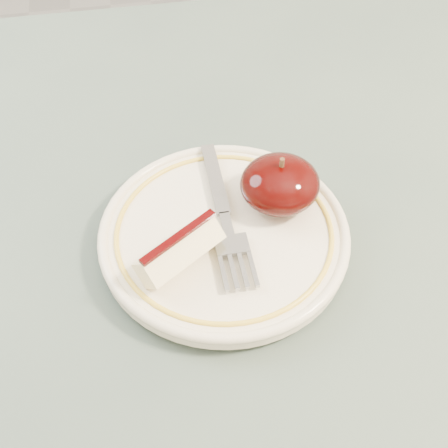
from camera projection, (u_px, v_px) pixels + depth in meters
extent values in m
cylinder|color=brown|center=(433.00, 201.00, 1.09)|extent=(0.05, 0.05, 0.71)
cube|color=#46574D|center=(273.00, 311.00, 0.51)|extent=(0.90, 0.90, 0.04)
cylinder|color=#ECE4C6|center=(224.00, 243.00, 0.53)|extent=(0.11, 0.11, 0.01)
cylinder|color=#ECE4C6|center=(224.00, 236.00, 0.52)|extent=(0.21, 0.21, 0.01)
torus|color=#ECE4C6|center=(224.00, 233.00, 0.52)|extent=(0.21, 0.21, 0.01)
torus|color=gold|center=(224.00, 231.00, 0.51)|extent=(0.18, 0.18, 0.00)
ellipsoid|color=black|center=(280.00, 184.00, 0.52)|extent=(0.07, 0.06, 0.04)
cylinder|color=#472D19|center=(282.00, 164.00, 0.50)|extent=(0.00, 0.00, 0.01)
cube|color=#FFF4BB|center=(180.00, 251.00, 0.48)|extent=(0.08, 0.07, 0.03)
cube|color=#2F0102|center=(178.00, 237.00, 0.47)|extent=(0.06, 0.05, 0.00)
cube|color=gray|center=(215.00, 179.00, 0.55)|extent=(0.01, 0.08, 0.00)
cube|color=gray|center=(227.00, 224.00, 0.51)|extent=(0.01, 0.03, 0.00)
cube|color=gray|center=(232.00, 245.00, 0.50)|extent=(0.03, 0.02, 0.00)
cube|color=gray|center=(253.00, 269.00, 0.48)|extent=(0.00, 0.03, 0.00)
cube|color=gray|center=(243.00, 270.00, 0.48)|extent=(0.00, 0.03, 0.00)
cube|color=gray|center=(233.00, 272.00, 0.48)|extent=(0.00, 0.03, 0.00)
cube|color=gray|center=(223.00, 273.00, 0.48)|extent=(0.00, 0.03, 0.00)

